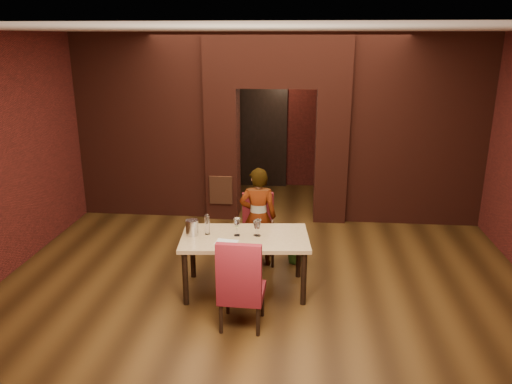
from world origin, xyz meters
TOP-DOWN VIEW (x-y plane):
  - floor at (0.00, 0.00)m, footprint 8.00×8.00m
  - ceiling at (0.00, 0.00)m, footprint 7.00×8.00m
  - wall_back at (0.00, 4.00)m, footprint 7.00×0.04m
  - wall_front at (0.00, -4.00)m, footprint 7.00×0.04m
  - wall_left at (-3.50, 0.00)m, footprint 0.04×8.00m
  - pillar_left at (-0.95, 2.00)m, footprint 0.55×0.55m
  - pillar_right at (0.95, 2.00)m, footprint 0.55×0.55m
  - lintel at (0.00, 2.00)m, footprint 2.45×0.55m
  - wing_wall_left at (-2.36, 2.00)m, footprint 2.28×0.35m
  - wing_wall_right at (2.36, 2.00)m, footprint 2.28×0.35m
  - vent_panel at (-0.95, 1.71)m, footprint 0.40×0.03m
  - rear_door at (-0.40, 3.94)m, footprint 0.90×0.08m
  - rear_door_frame at (-0.40, 3.90)m, footprint 1.02×0.04m
  - dining_table at (-0.23, -0.81)m, footprint 1.66×1.04m
  - chair_far at (-0.13, 0.04)m, footprint 0.51×0.51m
  - chair_near at (-0.16, -1.61)m, footprint 0.50×0.50m
  - person_seated at (-0.14, -0.02)m, footprint 0.54×0.38m
  - wine_glass_a at (-0.33, -0.79)m, footprint 0.09×0.09m
  - wine_glass_b at (-0.07, -0.78)m, footprint 0.09×0.09m
  - wine_glass_c at (-0.09, -0.76)m, footprint 0.08×0.08m
  - tasting_sheet at (-0.43, -1.02)m, footprint 0.29×0.23m
  - wine_bucket at (-0.89, -0.82)m, footprint 0.16×0.16m
  - water_bottle at (-0.71, -0.78)m, footprint 0.06×0.06m
  - potted_plant at (0.41, 0.08)m, footprint 0.46×0.42m

SIDE VIEW (x-z plane):
  - floor at x=0.00m, z-range 0.00..0.00m
  - potted_plant at x=0.41m, z-range 0.00..0.42m
  - dining_table at x=-0.23m, z-range 0.00..0.74m
  - chair_far at x=-0.13m, z-range 0.00..0.99m
  - chair_near at x=-0.16m, z-range 0.00..1.07m
  - vent_panel at x=-0.95m, z-range 0.30..0.80m
  - person_seated at x=-0.14m, z-range 0.00..1.42m
  - tasting_sheet at x=-0.43m, z-range 0.74..0.74m
  - wine_glass_c at x=-0.09m, z-range 0.74..0.94m
  - wine_bucket at x=-0.89m, z-range 0.74..0.94m
  - wine_glass_b at x=-0.07m, z-range 0.74..0.95m
  - wine_glass_a at x=-0.33m, z-range 0.74..0.97m
  - water_bottle at x=-0.71m, z-range 0.74..1.01m
  - rear_door at x=-0.40m, z-range 0.00..2.10m
  - rear_door_frame at x=-0.40m, z-range -0.06..2.16m
  - pillar_left at x=-0.95m, z-range 0.00..2.30m
  - pillar_right at x=0.95m, z-range 0.00..2.30m
  - wall_back at x=0.00m, z-range 0.00..3.20m
  - wall_front at x=0.00m, z-range 0.00..3.20m
  - wall_left at x=-3.50m, z-range 0.00..3.20m
  - wing_wall_left at x=-2.36m, z-range 0.00..3.20m
  - wing_wall_right at x=2.36m, z-range 0.00..3.20m
  - lintel at x=0.00m, z-range 2.30..3.20m
  - ceiling at x=0.00m, z-range 3.18..3.22m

